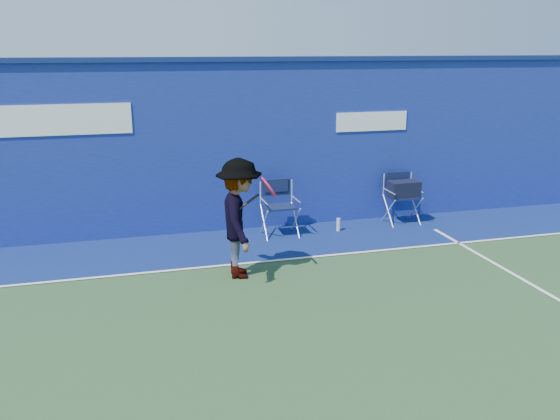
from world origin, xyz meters
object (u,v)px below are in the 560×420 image
object	(u,v)px
tennis_player	(240,218)
directors_chair_left	(280,218)
water_bottle	(338,225)
directors_chair_right	(402,203)

from	to	relation	value
tennis_player	directors_chair_left	bearing A→B (deg)	58.19
water_bottle	tennis_player	distance (m)	2.81
directors_chair_right	water_bottle	size ratio (longest dim) A/B	3.88
tennis_player	directors_chair_right	bearing A→B (deg)	27.58
directors_chair_left	tennis_player	bearing A→B (deg)	-121.81
directors_chair_left	water_bottle	distance (m)	1.11
directors_chair_right	water_bottle	bearing A→B (deg)	-172.41
directors_chair_left	water_bottle	world-z (taller)	directors_chair_left
directors_chair_left	tennis_player	world-z (taller)	tennis_player
directors_chair_right	tennis_player	xyz separation A→B (m)	(-3.50, -1.83, 0.48)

